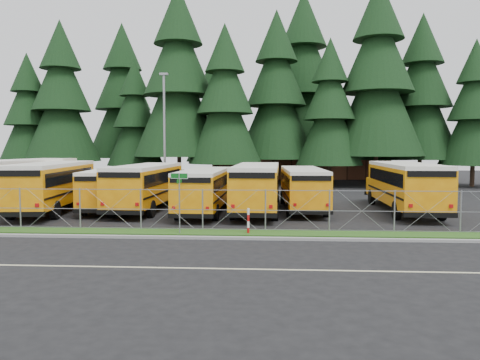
# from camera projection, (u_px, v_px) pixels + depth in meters

# --- Properties ---
(ground) EXTENTS (120.00, 120.00, 0.00)m
(ground) POSITION_uv_depth(u_px,v_px,m) (225.00, 227.00, 23.30)
(ground) COLOR black
(ground) RESTS_ON ground
(curb) EXTENTS (50.00, 0.25, 0.12)m
(curb) POSITION_uv_depth(u_px,v_px,m) (219.00, 238.00, 20.21)
(curb) COLOR gray
(curb) RESTS_ON ground
(grass_verge) EXTENTS (50.00, 1.40, 0.06)m
(grass_verge) POSITION_uv_depth(u_px,v_px,m) (222.00, 233.00, 21.61)
(grass_verge) COLOR #244D16
(grass_verge) RESTS_ON ground
(road_lane_line) EXTENTS (50.00, 0.12, 0.01)m
(road_lane_line) POSITION_uv_depth(u_px,v_px,m) (202.00, 268.00, 15.34)
(road_lane_line) COLOR beige
(road_lane_line) RESTS_ON ground
(chainlink_fence) EXTENTS (44.00, 0.10, 2.00)m
(chainlink_fence) POSITION_uv_depth(u_px,v_px,m) (223.00, 210.00, 22.24)
(chainlink_fence) COLOR gray
(chainlink_fence) RESTS_ON ground
(brick_building) EXTENTS (22.00, 10.00, 6.00)m
(brick_building) POSITION_uv_depth(u_px,v_px,m) (298.00, 155.00, 62.53)
(brick_building) COLOR brown
(brick_building) RESTS_ON ground
(bus_0) EXTENTS (4.31, 12.33, 3.17)m
(bus_0) POSITION_uv_depth(u_px,v_px,m) (21.00, 184.00, 30.85)
(bus_0) COLOR orange
(bus_0) RESTS_ON ground
(bus_1) EXTENTS (4.02, 11.81, 3.03)m
(bus_1) POSITION_uv_depth(u_px,v_px,m) (54.00, 187.00, 28.95)
(bus_1) COLOR orange
(bus_1) RESTS_ON ground
(bus_2) EXTENTS (3.42, 10.02, 2.57)m
(bus_2) POSITION_uv_depth(u_px,v_px,m) (112.00, 189.00, 30.10)
(bus_2) COLOR orange
(bus_2) RESTS_ON ground
(bus_3) EXTENTS (2.94, 11.06, 2.88)m
(bus_3) POSITION_uv_depth(u_px,v_px,m) (148.00, 187.00, 29.61)
(bus_3) COLOR orange
(bus_3) RESTS_ON ground
(bus_4) EXTENTS (2.56, 10.14, 2.65)m
(bus_4) POSITION_uv_depth(u_px,v_px,m) (205.00, 191.00, 28.23)
(bus_4) COLOR orange
(bus_4) RESTS_ON ground
(bus_5) EXTENTS (2.92, 11.24, 2.93)m
(bus_5) POSITION_uv_depth(u_px,v_px,m) (257.00, 188.00, 28.58)
(bus_5) COLOR orange
(bus_5) RESTS_ON ground
(bus_6) EXTENTS (2.70, 10.21, 2.66)m
(bus_6) POSITION_uv_depth(u_px,v_px,m) (303.00, 189.00, 29.55)
(bus_6) COLOR orange
(bus_6) RESTS_ON ground
(bus_east) EXTENTS (2.98, 11.57, 3.02)m
(bus_east) POSITION_uv_depth(u_px,v_px,m) (404.00, 188.00, 28.70)
(bus_east) COLOR orange
(bus_east) RESTS_ON ground
(street_sign) EXTENTS (0.83, 0.55, 2.81)m
(street_sign) POSITION_uv_depth(u_px,v_px,m) (179.00, 190.00, 21.25)
(street_sign) COLOR gray
(street_sign) RESTS_ON ground
(striped_bollard) EXTENTS (0.11, 0.11, 1.20)m
(striped_bollard) POSITION_uv_depth(u_px,v_px,m) (248.00, 221.00, 21.35)
(striped_bollard) COLOR #B20C0C
(striped_bollard) RESTS_ON ground
(light_standard) EXTENTS (0.70, 0.35, 10.14)m
(light_standard) POSITION_uv_depth(u_px,v_px,m) (164.00, 129.00, 39.10)
(light_standard) COLOR gray
(light_standard) RESTS_ON ground
(conifer_0) EXTENTS (6.30, 6.30, 13.94)m
(conifer_0) POSITION_uv_depth(u_px,v_px,m) (28.00, 119.00, 49.54)
(conifer_0) COLOR black
(conifer_0) RESTS_ON ground
(conifer_1) EXTENTS (7.78, 7.78, 17.20)m
(conifer_1) POSITION_uv_depth(u_px,v_px,m) (62.00, 103.00, 48.83)
(conifer_1) COLOR black
(conifer_1) RESTS_ON ground
(conifer_2) EXTENTS (6.13, 6.13, 13.57)m
(conifer_2) POSITION_uv_depth(u_px,v_px,m) (135.00, 122.00, 51.07)
(conifer_2) COLOR black
(conifer_2) RESTS_ON ground
(conifer_3) EXTENTS (9.33, 9.33, 20.63)m
(conifer_3) POSITION_uv_depth(u_px,v_px,m) (179.00, 86.00, 48.22)
(conifer_3) COLOR black
(conifer_3) RESTS_ON ground
(conifer_4) EXTENTS (7.27, 7.27, 16.09)m
(conifer_4) POSITION_uv_depth(u_px,v_px,m) (225.00, 106.00, 45.96)
(conifer_4) COLOR black
(conifer_4) RESTS_ON ground
(conifer_5) EXTENTS (8.41, 8.41, 18.60)m
(conifer_5) POSITION_uv_depth(u_px,v_px,m) (276.00, 98.00, 50.11)
(conifer_5) COLOR black
(conifer_5) RESTS_ON ground
(conifer_6) EXTENTS (6.74, 6.74, 14.90)m
(conifer_6) POSITION_uv_depth(u_px,v_px,m) (330.00, 113.00, 46.87)
(conifer_6) COLOR black
(conifer_6) RESTS_ON ground
(conifer_7) EXTENTS (9.51, 9.51, 21.04)m
(conifer_7) POSITION_uv_depth(u_px,v_px,m) (377.00, 83.00, 47.42)
(conifer_7) COLOR black
(conifer_7) RESTS_ON ground
(conifer_8) EXTENTS (8.26, 8.26, 18.26)m
(conifer_8) POSITION_uv_depth(u_px,v_px,m) (421.00, 99.00, 50.12)
(conifer_8) COLOR black
(conifer_8) RESTS_ON ground
(conifer_9) EXTENTS (6.70, 6.70, 14.81)m
(conifer_9) POSITION_uv_depth(u_px,v_px,m) (474.00, 113.00, 46.89)
(conifer_9) COLOR black
(conifer_9) RESTS_ON ground
(conifer_10) EXTENTS (8.45, 8.45, 18.68)m
(conifer_10) POSITION_uv_depth(u_px,v_px,m) (123.00, 102.00, 55.70)
(conifer_10) COLOR black
(conifer_10) RESTS_ON ground
(conifer_11) EXTENTS (7.07, 7.07, 15.63)m
(conifer_11) POSITION_uv_depth(u_px,v_px,m) (216.00, 115.00, 55.23)
(conifer_11) COLOR black
(conifer_11) RESTS_ON ground
(conifer_12) EXTENTS (10.06, 10.06, 22.26)m
(conifer_12) POSITION_uv_depth(u_px,v_px,m) (303.00, 86.00, 54.95)
(conifer_12) COLOR black
(conifer_12) RESTS_ON ground
(conifer_13) EXTENTS (7.79, 7.79, 17.23)m
(conifer_13) POSITION_uv_depth(u_px,v_px,m) (382.00, 108.00, 54.93)
(conifer_13) COLOR black
(conifer_13) RESTS_ON ground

